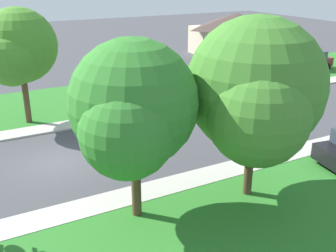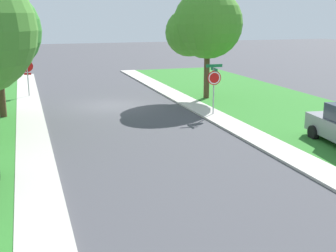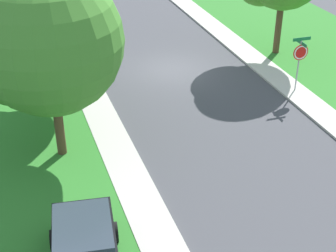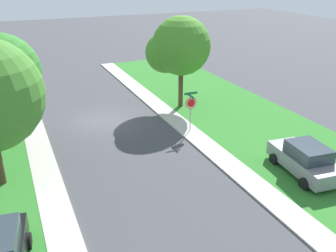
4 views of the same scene
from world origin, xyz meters
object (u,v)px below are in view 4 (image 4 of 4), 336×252
at_px(stop_sign_near_corner, 26,86).
at_px(stop_sign_far_corner, 191,105).
at_px(tree_across_right, 177,48).
at_px(car_grey_near_corner, 305,159).

xyz_separation_m(stop_sign_near_corner, stop_sign_far_corner, (-9.37, 8.81, 0.01)).
xyz_separation_m(stop_sign_near_corner, tree_across_right, (-10.64, 4.04, 2.74)).
xyz_separation_m(stop_sign_far_corner, tree_across_right, (-1.27, -4.78, 2.73)).
bearing_deg(tree_across_right, stop_sign_far_corner, 75.13).
xyz_separation_m(stop_sign_near_corner, car_grey_near_corner, (-12.33, 16.07, -1.00)).
xyz_separation_m(car_grey_near_corner, tree_across_right, (1.69, -12.04, 3.74)).
bearing_deg(stop_sign_near_corner, stop_sign_far_corner, 136.77).
bearing_deg(stop_sign_far_corner, stop_sign_near_corner, -43.23).
relative_size(stop_sign_near_corner, stop_sign_far_corner, 1.00).
bearing_deg(car_grey_near_corner, tree_across_right, -82.01).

